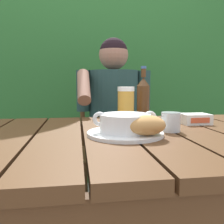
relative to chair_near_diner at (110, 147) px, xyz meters
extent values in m
cube|color=#52321A|center=(-0.47, -0.87, 0.27)|extent=(0.16, 0.87, 0.04)
cube|color=#52321A|center=(-0.30, -0.87, 0.27)|extent=(0.16, 0.87, 0.04)
cube|color=#52321A|center=(-0.14, -0.87, 0.27)|extent=(0.16, 0.87, 0.04)
cube|color=#52321A|center=(0.03, -0.87, 0.27)|extent=(0.16, 0.87, 0.04)
cube|color=#52321A|center=(0.20, -0.87, 0.27)|extent=(0.16, 0.87, 0.04)
cube|color=#52321A|center=(-0.14, -1.28, 0.21)|extent=(1.46, 0.03, 0.08)
cube|color=#52321A|center=(-0.14, -0.47, 0.21)|extent=(1.46, 0.03, 0.08)
cube|color=#52321A|center=(0.57, -0.48, -0.11)|extent=(0.06, 0.06, 0.73)
cube|color=#2C662D|center=(-0.14, 0.78, 0.40)|extent=(4.26, 0.60, 1.75)
cylinder|color=#4C3823|center=(-0.66, 0.93, 0.56)|extent=(0.10, 0.10, 2.08)
cylinder|color=#4C3823|center=(-0.57, 0.93, 0.52)|extent=(0.10, 0.10, 1.99)
cylinder|color=#4C3823|center=(-0.80, 0.93, 0.22)|extent=(0.10, 0.10, 1.40)
sphere|color=#2C662D|center=(-0.80, 0.93, 1.17)|extent=(0.64, 0.64, 0.64)
cylinder|color=#56361C|center=(0.20, -0.27, -0.26)|extent=(0.04, 0.04, 0.44)
cylinder|color=#56361C|center=(-0.20, -0.27, -0.26)|extent=(0.04, 0.04, 0.44)
cylinder|color=#56361C|center=(0.20, 0.15, -0.26)|extent=(0.04, 0.04, 0.44)
cylinder|color=#56361C|center=(-0.20, 0.15, -0.26)|extent=(0.04, 0.04, 0.44)
cube|color=#56361C|center=(0.00, -0.06, -0.03)|extent=(0.43, 0.45, 0.02)
cylinder|color=#56361C|center=(0.20, 0.15, 0.24)|extent=(0.04, 0.04, 0.55)
cylinder|color=#56361C|center=(-0.20, 0.15, 0.24)|extent=(0.04, 0.04, 0.55)
cube|color=#56361C|center=(0.00, 0.15, 0.16)|extent=(0.40, 0.02, 0.04)
cube|color=#56361C|center=(0.00, 0.15, 0.30)|extent=(0.40, 0.02, 0.04)
cube|color=#56361C|center=(0.00, 0.15, 0.44)|extent=(0.40, 0.02, 0.04)
cylinder|color=#24423F|center=(0.08, -0.36, -0.25)|extent=(0.11, 0.11, 0.45)
cylinder|color=#24423F|center=(0.08, -0.26, 0.03)|extent=(0.13, 0.40, 0.13)
cylinder|color=#24423F|center=(-0.09, -0.36, -0.25)|extent=(0.11, 0.11, 0.45)
cylinder|color=#24423F|center=(-0.09, -0.26, 0.03)|extent=(0.13, 0.40, 0.13)
cylinder|color=#24423F|center=(0.00, -0.16, 0.29)|extent=(0.32, 0.32, 0.52)
sphere|color=#996953|center=(0.00, -0.16, 0.65)|extent=(0.19, 0.19, 0.19)
sphere|color=black|center=(0.00, -0.16, 0.67)|extent=(0.18, 0.18, 0.18)
cylinder|color=#24423F|center=(0.20, -0.18, 0.42)|extent=(0.08, 0.08, 0.26)
cylinder|color=#24423F|center=(-0.20, -0.18, 0.42)|extent=(0.08, 0.08, 0.26)
cylinder|color=#996953|center=(-0.20, -0.34, 0.45)|extent=(0.07, 0.25, 0.21)
cylinder|color=white|center=(-0.07, -0.91, 0.29)|extent=(0.27, 0.27, 0.01)
cylinder|color=white|center=(-0.07, -0.91, 0.33)|extent=(0.18, 0.18, 0.06)
cylinder|color=#C5711E|center=(-0.07, -0.91, 0.35)|extent=(0.16, 0.16, 0.01)
torus|color=white|center=(-0.16, -0.91, 0.35)|extent=(0.05, 0.01, 0.05)
torus|color=white|center=(0.02, -0.91, 0.35)|extent=(0.05, 0.01, 0.05)
ellipsoid|color=#C38A4A|center=(-0.02, -0.98, 0.33)|extent=(0.14, 0.11, 0.07)
cylinder|color=gold|center=(-0.02, -0.69, 0.36)|extent=(0.07, 0.07, 0.15)
cylinder|color=white|center=(-0.02, -0.69, 0.44)|extent=(0.07, 0.07, 0.02)
cylinder|color=#4D2E15|center=(0.07, -0.62, 0.37)|extent=(0.06, 0.06, 0.17)
cone|color=#4D2E15|center=(0.07, -0.62, 0.48)|extent=(0.06, 0.06, 0.04)
cylinder|color=#4D2E15|center=(0.07, -0.62, 0.52)|extent=(0.02, 0.02, 0.04)
cylinder|color=#3C5B93|center=(0.07, -0.62, 0.54)|extent=(0.03, 0.03, 0.01)
cylinder|color=silver|center=(0.11, -0.88, 0.32)|extent=(0.07, 0.07, 0.07)
cube|color=white|center=(0.28, -0.73, 0.31)|extent=(0.12, 0.09, 0.05)
cube|color=#E25430|center=(0.28, -0.77, 0.31)|extent=(0.09, 0.00, 0.02)
cube|color=silver|center=(0.10, -0.82, 0.29)|extent=(0.13, 0.03, 0.00)
cube|color=black|center=(0.03, -0.81, 0.29)|extent=(0.07, 0.02, 0.01)
camera|label=1|loc=(-0.24, -1.72, 0.47)|focal=38.23mm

